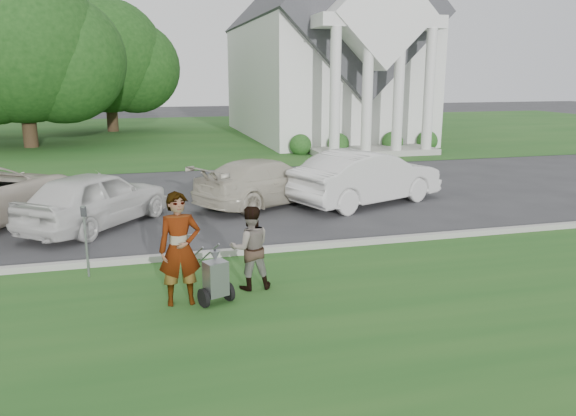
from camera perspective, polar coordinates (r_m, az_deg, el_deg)
name	(u,v)px	position (r m, az deg, el deg)	size (l,w,h in m)	color
ground	(257,262)	(12.06, -3.19, -5.49)	(120.00, 120.00, 0.00)	#333335
grass_strip	(294,319)	(9.34, 0.63, -11.26)	(80.00, 7.00, 0.01)	#1E4F1B
church_lawn	(174,134)	(38.44, -11.48, 7.37)	(80.00, 30.00, 0.01)	#1E4F1B
curb	(252,251)	(12.55, -3.71, -4.37)	(80.00, 0.18, 0.15)	#9E9E93
church	(322,40)	(36.15, 3.49, 16.66)	(9.19, 19.00, 24.10)	white
tree_left	(21,50)	(33.68, -25.49, 14.25)	(10.63, 8.40, 9.71)	#332316
tree_back	(108,62)	(41.21, -17.81, 13.98)	(9.61, 7.60, 8.89)	#332316
striping_cart	(215,279)	(9.86, -7.38, -7.20)	(0.84, 1.21, 1.05)	black
person_left	(180,250)	(9.77, -10.94, -4.20)	(0.72, 0.47, 1.98)	#999999
person_right	(250,249)	(10.36, -3.85, -4.13)	(0.76, 0.59, 1.57)	#999999
parking_meter_near	(85,233)	(11.57, -19.90, -2.38)	(0.10, 0.09, 1.45)	gray
car_b	(95,199)	(15.42, -18.97, 0.91)	(1.78, 4.43, 1.51)	silver
car_c	(266,181)	(17.25, -2.21, 2.72)	(1.96, 4.81, 1.40)	beige
car_d	(367,177)	(17.42, 8.04, 3.12)	(1.75, 5.01, 1.65)	silver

